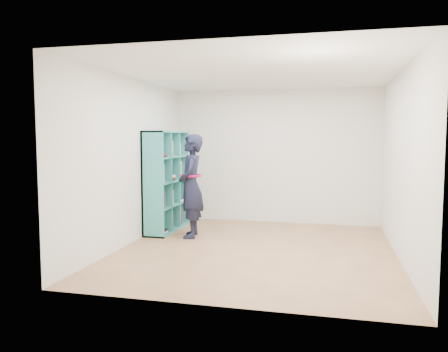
# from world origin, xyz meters

# --- Properties ---
(floor) EXTENTS (4.50, 4.50, 0.00)m
(floor) POSITION_xyz_m (0.00, 0.00, 0.00)
(floor) COLOR olive
(floor) RESTS_ON ground
(ceiling) EXTENTS (4.50, 4.50, 0.00)m
(ceiling) POSITION_xyz_m (0.00, 0.00, 2.60)
(ceiling) COLOR white
(ceiling) RESTS_ON wall_back
(wall_left) EXTENTS (0.02, 4.50, 2.60)m
(wall_left) POSITION_xyz_m (-2.00, 0.00, 1.30)
(wall_left) COLOR silver
(wall_left) RESTS_ON floor
(wall_right) EXTENTS (0.02, 4.50, 2.60)m
(wall_right) POSITION_xyz_m (2.00, 0.00, 1.30)
(wall_right) COLOR silver
(wall_right) RESTS_ON floor
(wall_back) EXTENTS (4.00, 0.02, 2.60)m
(wall_back) POSITION_xyz_m (0.00, 2.25, 1.30)
(wall_back) COLOR silver
(wall_back) RESTS_ON floor
(wall_front) EXTENTS (4.00, 0.02, 2.60)m
(wall_front) POSITION_xyz_m (0.00, -2.25, 1.30)
(wall_front) COLOR silver
(wall_front) RESTS_ON floor
(bookshelf) EXTENTS (0.39, 1.34, 1.79)m
(bookshelf) POSITION_xyz_m (-1.83, 1.03, 0.87)
(bookshelf) COLOR teal
(bookshelf) RESTS_ON floor
(person) EXTENTS (0.54, 0.71, 1.73)m
(person) POSITION_xyz_m (-1.20, 0.61, 0.87)
(person) COLOR black
(person) RESTS_ON floor
(smartphone) EXTENTS (0.06, 0.11, 0.14)m
(smartphone) POSITION_xyz_m (-1.36, 0.66, 0.98)
(smartphone) COLOR silver
(smartphone) RESTS_ON person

